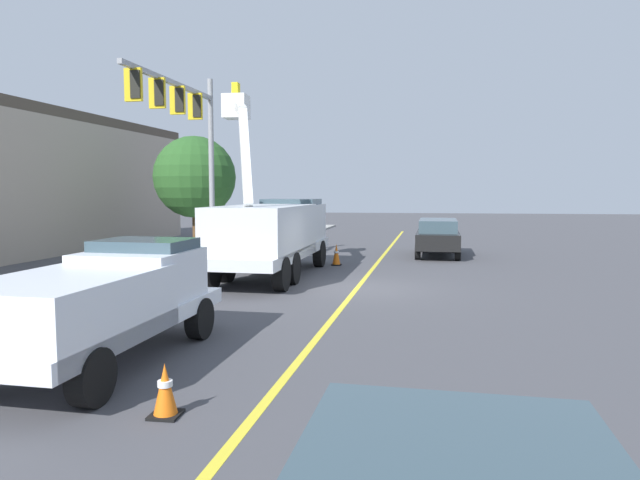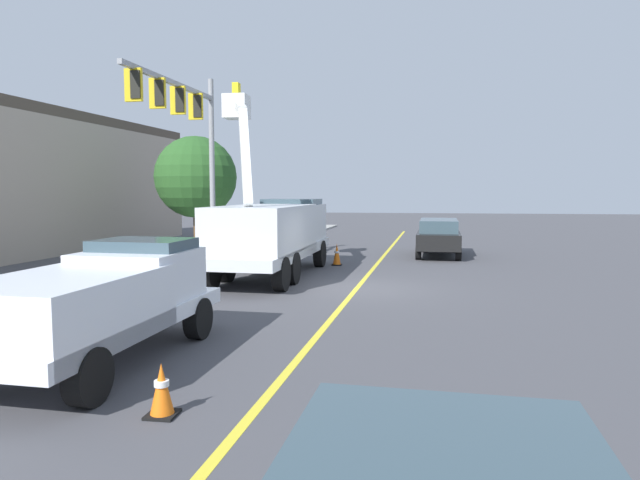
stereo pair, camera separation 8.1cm
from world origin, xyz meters
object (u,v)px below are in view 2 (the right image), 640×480
object	(u,v)px
utility_bucket_truck	(272,230)
service_pickup_truck	(102,300)
traffic_signal_mast	(187,125)
passing_minivan	(439,235)
traffic_cone_leading	(162,390)
traffic_cone_mid_front	(337,255)

from	to	relation	value
utility_bucket_truck	service_pickup_truck	bearing A→B (deg)	176.90
traffic_signal_mast	utility_bucket_truck	bearing A→B (deg)	-101.85
passing_minivan	traffic_cone_leading	bearing A→B (deg)	166.27
traffic_cone_mid_front	passing_minivan	bearing A→B (deg)	-47.08
service_pickup_truck	traffic_signal_mast	size ratio (longest dim) A/B	0.76
utility_bucket_truck	traffic_cone_mid_front	bearing A→B (deg)	-32.16
passing_minivan	traffic_cone_mid_front	size ratio (longest dim) A/B	5.61
utility_bucket_truck	traffic_signal_mast	distance (m)	5.15
utility_bucket_truck	traffic_cone_mid_front	size ratio (longest dim) A/B	9.53
passing_minivan	traffic_cone_leading	world-z (taller)	passing_minivan
service_pickup_truck	traffic_cone_mid_front	distance (m)	13.80
traffic_cone_leading	traffic_cone_mid_front	xyz separation A→B (m)	(15.60, -0.51, 0.07)
utility_bucket_truck	traffic_signal_mast	world-z (taller)	traffic_signal_mast
passing_minivan	traffic_cone_leading	xyz separation A→B (m)	(-19.58, 4.78, -0.62)
utility_bucket_truck	traffic_cone_mid_front	distance (m)	3.84
passing_minivan	traffic_signal_mast	world-z (taller)	traffic_signal_mast
traffic_cone_leading	traffic_signal_mast	xyz separation A→B (m)	(13.21, 4.81, 5.10)
passing_minivan	traffic_cone_mid_front	world-z (taller)	passing_minivan
service_pickup_truck	traffic_cone_mid_front	world-z (taller)	service_pickup_truck
traffic_cone_leading	traffic_cone_mid_front	bearing A→B (deg)	-1.87
traffic_signal_mast	traffic_cone_mid_front	bearing A→B (deg)	-65.84
service_pickup_truck	utility_bucket_truck	bearing A→B (deg)	-3.10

